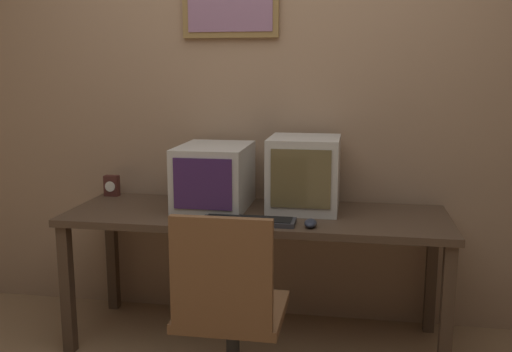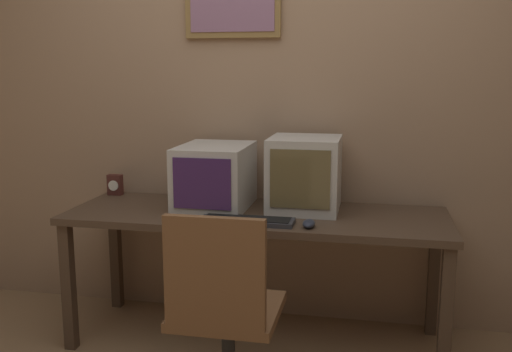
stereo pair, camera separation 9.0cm
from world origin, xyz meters
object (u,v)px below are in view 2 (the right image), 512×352
Objects in this scene: monitor_left at (215,176)px; keyboard_main at (248,221)px; office_chair at (224,329)px; monitor_right at (305,174)px; desk_clock at (115,185)px; mouse_near_keyboard at (309,224)px.

monitor_left is 0.40m from keyboard_main.
keyboard_main is 0.57m from office_chair.
monitor_right reaches higher than desk_clock.
mouse_near_keyboard is 1.27m from desk_clock.
monitor_left reaches higher than keyboard_main.
desk_clock is (-0.89, 0.45, 0.05)m from keyboard_main.
monitor_left is at bearing 107.98° from office_chair.
keyboard_main is at bearing 90.72° from office_chair.
desk_clock is at bearing 173.29° from monitor_right.
monitor_right is 3.27× the size of desk_clock.
keyboard_main is 0.50× the size of office_chair.
mouse_near_keyboard is (0.29, -0.02, 0.01)m from keyboard_main.
desk_clock is at bearing 165.16° from monitor_left.
monitor_right is 0.43m from keyboard_main.
mouse_near_keyboard is at bearing 57.74° from office_chair.
desk_clock is at bearing 153.04° from keyboard_main.
monitor_left is at bearing 150.76° from mouse_near_keyboard.
mouse_near_keyboard is 0.91× the size of desk_clock.
office_chair is at bearing -122.26° from mouse_near_keyboard.
monitor_left is 1.07× the size of keyboard_main.
monitor_left reaches higher than mouse_near_keyboard.
desk_clock is (-1.18, 0.47, 0.04)m from mouse_near_keyboard.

